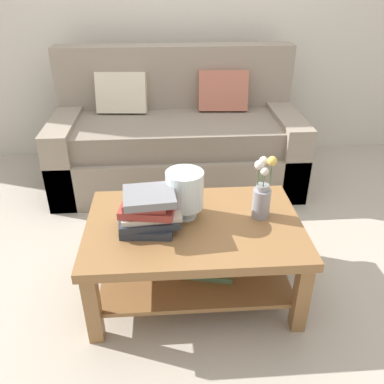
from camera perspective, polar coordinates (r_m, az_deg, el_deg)
name	(u,v)px	position (r m, az deg, el deg)	size (l,w,h in m)	color
ground_plane	(199,247)	(2.66, 0.98, -7.86)	(10.00, 10.00, 0.00)	#ADA393
back_wall	(184,1)	(3.76, -1.15, 25.59)	(6.40, 0.12, 2.70)	beige
couch	(177,139)	(3.34, -2.15, 7.58)	(1.95, 0.90, 1.06)	gray
coffee_table	(194,242)	(2.15, 0.33, -7.20)	(1.12, 0.74, 0.46)	olive
book_stack_main	(148,212)	(1.98, -6.26, -2.78)	(0.32, 0.24, 0.22)	#2D333D
glass_hurricane_vase	(185,191)	(2.05, -1.06, 0.21)	(0.20, 0.20, 0.26)	silver
flower_pitcher	(262,194)	(2.10, 9.96, -0.30)	(0.11, 0.11, 0.35)	gray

